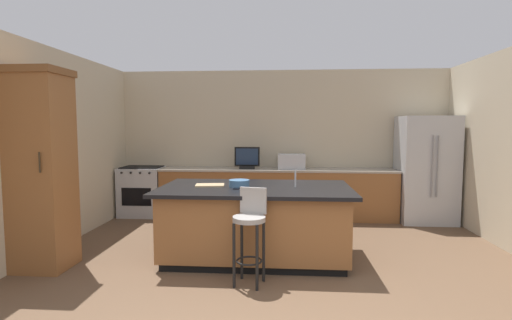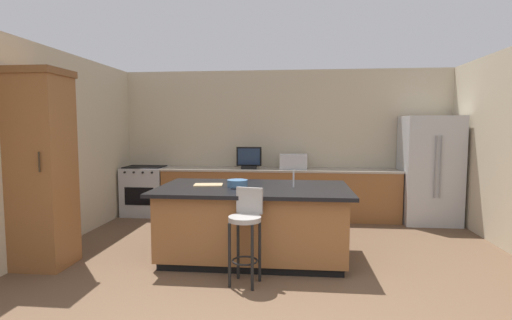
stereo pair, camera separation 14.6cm
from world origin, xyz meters
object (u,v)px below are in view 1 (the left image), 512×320
object	(u,v)px
range_oven	(143,191)
microwave	(291,161)
fruit_bowl	(239,183)
kitchen_island	(255,222)
cell_phone	(237,188)
tv_monitor	(247,159)
refrigerator	(426,169)
cabinet_tower	(41,166)
bar_stool_center	(250,227)
cutting_board	(210,185)

from	to	relation	value
range_oven	microwave	size ratio (longest dim) A/B	1.90
range_oven	fruit_bowl	size ratio (longest dim) A/B	3.58
microwave	kitchen_island	bearing A→B (deg)	-102.53
cell_phone	fruit_bowl	bearing A→B (deg)	86.57
tv_monitor	range_oven	bearing A→B (deg)	178.52
tv_monitor	refrigerator	bearing A→B (deg)	-0.53
refrigerator	cabinet_tower	xyz separation A→B (m)	(-5.21, -2.62, 0.28)
bar_stool_center	cell_phone	xyz separation A→B (m)	(-0.22, 0.64, 0.30)
range_oven	microwave	distance (m)	2.81
fruit_bowl	tv_monitor	bearing A→B (deg)	92.98
bar_stool_center	cabinet_tower	bearing A→B (deg)	-173.76
microwave	fruit_bowl	size ratio (longest dim) A/B	1.88
tv_monitor	bar_stool_center	distance (m)	2.97
cell_phone	range_oven	bearing A→B (deg)	133.28
range_oven	refrigerator	bearing A→B (deg)	-0.90
microwave	bar_stool_center	size ratio (longest dim) A/B	0.48
refrigerator	tv_monitor	distance (m)	3.10
refrigerator	cell_phone	bearing A→B (deg)	-143.19
tv_monitor	bar_stool_center	xyz separation A→B (m)	(0.32, -2.92, -0.47)
bar_stool_center	fruit_bowl	distance (m)	0.88
kitchen_island	fruit_bowl	xyz separation A→B (m)	(-0.20, -0.02, 0.49)
kitchen_island	tv_monitor	world-z (taller)	tv_monitor
cabinet_tower	kitchen_island	bearing A→B (deg)	12.43
range_oven	cabinet_tower	size ratio (longest dim) A/B	0.40
range_oven	cell_phone	bearing A→B (deg)	-48.53
tv_monitor	cutting_board	size ratio (longest dim) A/B	1.26
range_oven	bar_stool_center	xyz separation A→B (m)	(2.27, -2.97, 0.15)
kitchen_island	cutting_board	xyz separation A→B (m)	(-0.57, 0.03, 0.45)
tv_monitor	cutting_board	world-z (taller)	tv_monitor
cabinet_tower	cell_phone	world-z (taller)	cabinet_tower
bar_stool_center	microwave	bearing A→B (deg)	93.37
bar_stool_center	range_oven	bearing A→B (deg)	139.91
cutting_board	range_oven	bearing A→B (deg)	128.27
range_oven	microwave	world-z (taller)	microwave
kitchen_island	fruit_bowl	bearing A→B (deg)	-175.40
range_oven	tv_monitor	world-z (taller)	tv_monitor
tv_monitor	cutting_board	xyz separation A→B (m)	(-0.26, -2.09, -0.16)
refrigerator	range_oven	world-z (taller)	refrigerator
range_oven	cell_phone	distance (m)	3.14
bar_stool_center	fruit_bowl	xyz separation A→B (m)	(-0.21, 0.78, 0.34)
tv_monitor	cell_phone	size ratio (longest dim) A/B	2.98
microwave	cabinet_tower	bearing A→B (deg)	-137.04
cabinet_tower	microwave	xyz separation A→B (m)	(2.91, 2.71, -0.17)
kitchen_island	range_oven	size ratio (longest dim) A/B	2.58
kitchen_island	range_oven	world-z (taller)	range_oven
range_oven	fruit_bowl	bearing A→B (deg)	-46.59
range_oven	bar_stool_center	size ratio (longest dim) A/B	0.91
refrigerator	fruit_bowl	bearing A→B (deg)	-144.82
cell_phone	bar_stool_center	bearing A→B (deg)	-69.43
bar_stool_center	cutting_board	size ratio (longest dim) A/B	2.82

